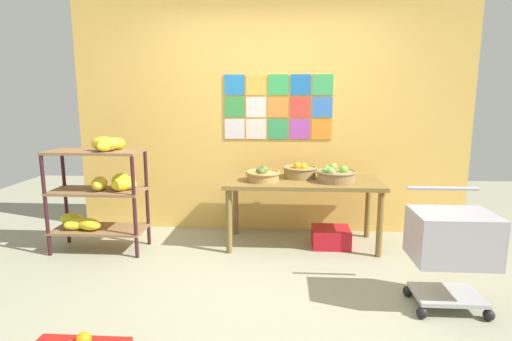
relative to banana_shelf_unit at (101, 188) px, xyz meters
The scene contains 9 objects.
ground 1.96m from the banana_shelf_unit, 26.88° to the right, with size 9.17×9.17×0.00m, color gray.
back_wall_with_art 1.97m from the banana_shelf_unit, 25.09° to the left, with size 4.40×0.07×2.72m.
banana_shelf_unit is the anchor object (origin of this frame).
display_table 2.03m from the banana_shelf_unit, ahead, with size 1.58×0.68×0.69m.
fruit_basket_centre 1.62m from the banana_shelf_unit, ahead, with size 0.35×0.35×0.15m.
fruit_basket_right 2.35m from the banana_shelf_unit, ahead, with size 0.40×0.40×0.17m.
fruit_basket_back_left 2.03m from the banana_shelf_unit, 11.81° to the left, with size 0.36×0.36×0.17m.
produce_crate_under_table 2.38m from the banana_shelf_unit, ahead, with size 0.38×0.33×0.19m, color red.
shopping_cart 3.16m from the banana_shelf_unit, 17.66° to the right, with size 0.55×0.47×0.86m.
Camera 1 is at (0.14, -2.98, 1.54)m, focal length 28.55 mm.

